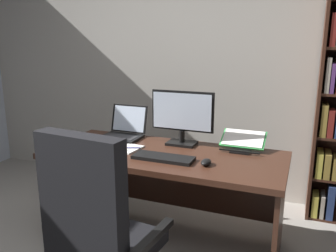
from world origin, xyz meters
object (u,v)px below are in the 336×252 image
Objects in this scene: desk at (168,173)px; monitor at (182,118)px; open_binder at (90,151)px; notepad at (129,149)px; computer_mouse at (206,162)px; reading_stand_with_book at (243,141)px; pen at (131,148)px; office_chair at (99,242)px; keyboard at (163,158)px; laptop at (123,131)px.

monitor is at bearing 71.91° from desk.
notepad is (0.23, 0.16, -0.01)m from open_binder.
reading_stand_with_book is at bearing 70.14° from computer_mouse.
desk is at bearing 20.72° from notepad.
desk is at bearing 22.22° from pen.
office_chair is 1.28m from reading_stand_with_book.
pen is at bearing 0.00° from notepad.
desk is 0.46m from computer_mouse.
office_chair is 0.83m from computer_mouse.
monitor reaches higher than desk.
monitor is at bearing 128.21° from computer_mouse.
monitor is 3.51× the size of pen.
office_chair reaches higher than reading_stand_with_book.
desk is 4.09× the size of keyboard.
pen is at bearing -52.28° from laptop.
office_chair is 3.35× the size of laptop.
desk is at bearing 31.33° from open_binder.
monitor reaches higher than notepad.
reading_stand_with_book is at bearing 28.99° from open_binder.
monitor is at bearing 90.00° from keyboard.
reading_stand_with_book is 0.85m from notepad.
computer_mouse is (0.82, -0.39, -0.03)m from laptop.
desk is at bearing -156.67° from reading_stand_with_book.
notepad is at bearing 38.87° from open_binder.
monitor reaches higher than open_binder.
monitor is at bearing 41.38° from pen.
pen is (-0.60, 0.11, -0.01)m from computer_mouse.
laptop is at bearing 88.71° from open_binder.
notepad is at bearing -159.28° from desk.
computer_mouse is at bearing -10.63° from pen.
keyboard is 3.00× the size of pen.
laptop reaches higher than pen.
office_chair is 0.73m from keyboard.
reading_stand_with_book reaches higher than desk.
office_chair is (-0.04, -0.89, -0.07)m from desk.
desk is 5.34× the size of laptop.
office_chair is at bearing -92.65° from desk.
reading_stand_with_book is 0.83m from pen.
desk is at bearing -108.09° from monitor.
monitor is 1.01× the size of open_binder.
computer_mouse is at bearing -51.79° from monitor.
notepad is (-0.23, 0.78, 0.26)m from office_chair.
office_chair is 1.18m from laptop.
keyboard is at bearing -136.38° from reading_stand_with_book.
computer_mouse is 0.74× the size of pen.
notepad is at bearing 111.71° from office_chair.
monitor reaches higher than keyboard.
desk is at bearing -20.54° from laptop.
monitor is 0.47m from notepad.
computer_mouse is at bearing 0.00° from keyboard.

